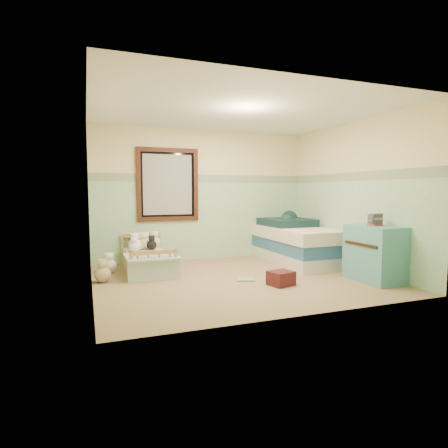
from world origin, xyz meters
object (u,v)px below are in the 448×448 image
object	(u,v)px
toddler_bed_frame	(147,265)
floor_book	(245,280)
plush_floor_cream	(109,266)
red_pillow	(281,278)
plush_floor_tan	(103,274)
dresser	(375,253)
twin_bed_frame	(297,256)

from	to	relation	value
toddler_bed_frame	floor_book	bearing A→B (deg)	-43.05
toddler_bed_frame	plush_floor_cream	size ratio (longest dim) A/B	6.29
plush_floor_cream	floor_book	distance (m)	2.24
toddler_bed_frame	red_pillow	world-z (taller)	red_pillow
plush_floor_tan	floor_book	size ratio (longest dim) A/B	0.87
dresser	red_pillow	size ratio (longest dim) A/B	2.54
plush_floor_cream	dresser	size ratio (longest dim) A/B	0.28
plush_floor_cream	red_pillow	bearing A→B (deg)	-36.57
red_pillow	floor_book	xyz separation A→B (m)	(-0.36, 0.44, -0.09)
toddler_bed_frame	plush_floor_cream	world-z (taller)	plush_floor_cream
plush_floor_cream	twin_bed_frame	xyz separation A→B (m)	(3.37, -0.22, -0.01)
toddler_bed_frame	red_pillow	size ratio (longest dim) A/B	4.47
toddler_bed_frame	plush_floor_cream	distance (m)	0.60
plush_floor_tan	dresser	bearing A→B (deg)	-19.11
dresser	floor_book	world-z (taller)	dresser
twin_bed_frame	red_pillow	xyz separation A→B (m)	(-1.14, -1.44, -0.01)
toddler_bed_frame	dresser	bearing A→B (deg)	-31.63
plush_floor_tan	red_pillow	world-z (taller)	plush_floor_tan
red_pillow	floor_book	world-z (taller)	red_pillow
plush_floor_cream	floor_book	bearing A→B (deg)	-33.01
toddler_bed_frame	plush_floor_cream	xyz separation A→B (m)	(-0.60, 0.03, 0.02)
twin_bed_frame	plush_floor_tan	bearing A→B (deg)	-173.83
twin_bed_frame	floor_book	distance (m)	1.80
floor_book	dresser	bearing A→B (deg)	-4.13
plush_floor_cream	twin_bed_frame	world-z (taller)	plush_floor_cream
dresser	twin_bed_frame	bearing A→B (deg)	99.50
toddler_bed_frame	plush_floor_tan	bearing A→B (deg)	-142.11
plush_floor_cream	dresser	world-z (taller)	dresser
plush_floor_cream	dresser	distance (m)	4.13
plush_floor_cream	red_pillow	distance (m)	2.78
twin_bed_frame	floor_book	bearing A→B (deg)	-146.27
dresser	plush_floor_cream	bearing A→B (deg)	152.42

